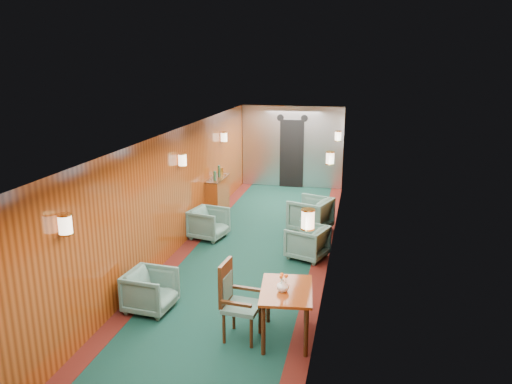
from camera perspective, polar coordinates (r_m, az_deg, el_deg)
room at (r=8.99m, az=-1.08°, el=1.68°), size 12.00×12.10×2.40m
bulkhead at (r=14.79m, az=4.15°, el=5.13°), size 2.98×0.17×2.39m
windows_right at (r=9.07m, az=8.49°, el=0.43°), size 0.02×8.60×0.80m
wall_sconces at (r=9.50m, az=-0.31°, el=3.36°), size 2.97×7.97×0.25m
dining_table at (r=6.84m, az=3.48°, el=-11.91°), size 0.79×1.04×0.73m
side_chair at (r=6.87m, az=-2.45°, el=-11.93°), size 0.53×0.55×1.09m
credenza at (r=12.08m, az=-4.41°, el=-0.51°), size 0.33×1.07×1.23m
flower_vase at (r=6.69m, az=3.09°, el=-10.58°), size 0.22×0.22×0.17m
armchair_left_near at (r=7.84m, az=-11.97°, el=-10.98°), size 0.75×0.73×0.63m
armchair_left_far at (r=10.64m, az=-5.42°, el=-3.60°), size 0.85×0.83×0.65m
armchair_right_near at (r=9.60m, az=5.87°, el=-5.73°), size 0.89×0.88×0.64m
armchair_right_far at (r=11.07m, az=6.22°, el=-2.58°), size 1.06×1.04×0.76m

